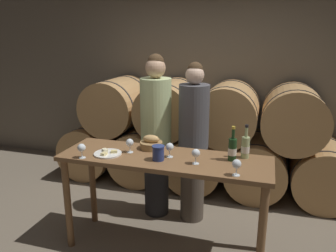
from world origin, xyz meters
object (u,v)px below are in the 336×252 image
tasting_table (164,171)px  wine_bottle_red (232,149)px  person_right (193,142)px  wine_bottle_white (245,147)px  wine_glass_left (130,143)px  blue_crock (158,152)px  wine_glass_center (170,147)px  person_left (156,135)px  wine_glass_far_left (82,148)px  bread_basket (151,143)px  wine_glass_far_right (237,164)px  wine_glass_right (196,154)px  cheese_plate (108,153)px

tasting_table → wine_bottle_red: 0.63m
person_right → wine_bottle_white: bearing=-37.2°
wine_glass_left → blue_crock: bearing=-18.3°
wine_bottle_red → wine_glass_left: bearing=-175.2°
wine_bottle_red → wine_glass_left: 0.91m
wine_bottle_red → wine_glass_center: bearing=-171.1°
wine_bottle_white → wine_glass_center: (-0.63, -0.18, -0.01)m
wine_bottle_white → blue_crock: wine_bottle_white is taller
wine_glass_left → person_left: bearing=85.3°
tasting_table → wine_glass_far_left: size_ratio=14.32×
bread_basket → wine_glass_far_right: (0.83, -0.39, 0.04)m
wine_glass_right → wine_glass_left: bearing=171.8°
wine_glass_left → wine_glass_center: bearing=-1.1°
bread_basket → cheese_plate: 0.42m
wine_bottle_red → bread_basket: 0.77m
wine_bottle_red → wine_glass_far_left: wine_bottle_red is taller
person_right → wine_glass_far_right: person_right is taller
person_right → wine_glass_far_left: (-0.80, -0.84, 0.14)m
person_right → wine_glass_center: bearing=-97.5°
wine_bottle_red → cheese_plate: bearing=-170.5°
person_left → person_right: bearing=-0.0°
person_right → cheese_plate: person_right is taller
wine_glass_center → wine_glass_far_right: 0.64m
tasting_table → person_right: (0.13, 0.60, 0.09)m
blue_crock → wine_glass_left: bearing=161.7°
tasting_table → cheese_plate: (-0.50, -0.09, 0.15)m
wine_glass_far_left → wine_glass_center: (0.72, 0.24, 0.00)m
tasting_table → wine_bottle_white: 0.74m
person_right → wine_bottle_red: 0.70m
blue_crock → wine_glass_right: 0.33m
person_right → blue_crock: (-0.15, -0.69, 0.12)m
wine_glass_far_left → cheese_plate: bearing=39.8°
person_left → bread_basket: size_ratio=8.42×
bread_basket → person_right: bearing=54.4°
cheese_plate → wine_glass_left: size_ratio=1.91×
wine_bottle_red → wine_glass_center: wine_bottle_red is taller
person_right → bread_basket: size_ratio=8.08×
person_right → tasting_table: bearing=-102.0°
tasting_table → person_right: bearing=78.0°
tasting_table → wine_glass_right: wine_glass_right is taller
cheese_plate → wine_glass_left: bearing=31.7°
wine_glass_left → wine_glass_right: size_ratio=1.00×
blue_crock → person_right: bearing=77.6°
person_left → wine_glass_right: person_left is taller
tasting_table → wine_bottle_white: wine_bottle_white is taller
wine_glass_center → person_left: bearing=119.0°
person_right → blue_crock: 0.72m
wine_glass_left → wine_glass_center: (0.38, -0.01, 0.00)m
cheese_plate → wine_glass_center: bearing=10.1°
wine_glass_right → wine_bottle_white: bearing=34.5°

